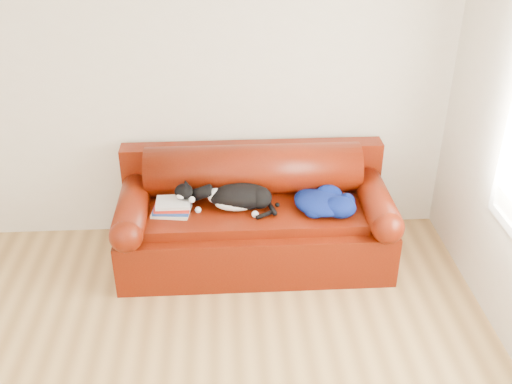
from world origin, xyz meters
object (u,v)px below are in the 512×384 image
sofa_base (255,233)px  blanket (324,202)px  book_stack (172,207)px  cat (239,197)px

sofa_base → blanket: (0.52, -0.09, 0.33)m
sofa_base → book_stack: bearing=-173.7°
sofa_base → book_stack: size_ratio=6.85×
sofa_base → book_stack: (-0.63, -0.07, 0.31)m
book_stack → blanket: blanket is taller
book_stack → cat: 0.51m
cat → blanket: cat is taller
sofa_base → book_stack: 0.70m
sofa_base → cat: 0.38m
book_stack → blanket: size_ratio=0.59×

